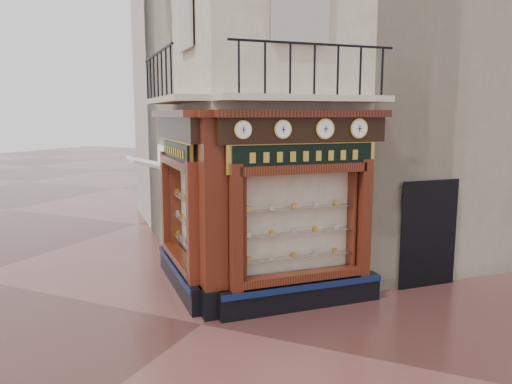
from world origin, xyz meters
The scene contains 15 objects.
ground centered at (0.00, 0.00, 0.00)m, with size 80.00×80.00×0.00m, color #442320.
main_building centered at (0.00, 6.16, 6.00)m, with size 8.00×8.00×12.00m, color beige.
neighbour_left centered at (-2.47, 8.63, 5.50)m, with size 8.00×8.00×11.00m, color #BCB6A4.
neighbour_right centered at (2.47, 8.63, 5.50)m, with size 8.00×8.00×11.00m, color #BCB6A4.
shopfront_left centered at (-1.41, 1.57, 1.98)m, with size 2.86×2.86×3.98m.
shopfront_right centered at (1.41, 1.57, 1.98)m, with size 2.86×2.86×3.98m.
corner_pilaster centered at (0.00, 0.50, 1.95)m, with size 0.85×0.85×3.98m.
balcony centered at (0.00, 1.49, 4.22)m, with size 5.94×2.97×1.03m.
clock_a centered at (0.63, 0.52, 3.62)m, with size 0.28×0.28×0.34m.
clock_b centered at (1.18, 1.08, 3.62)m, with size 0.28×0.28×0.35m.
clock_c centered at (1.81, 1.70, 3.62)m, with size 0.31×0.31×0.39m.
clock_d centered at (2.34, 2.23, 3.62)m, with size 0.31×0.31×0.39m.
awning centered at (-3.75, 3.54, 0.00)m, with size 1.70×1.02×0.08m, color white, non-canonical shape.
signboard_left centered at (-1.46, 1.51, 3.10)m, with size 1.96×1.96×0.52m.
signboard_right centered at (1.46, 1.51, 3.10)m, with size 2.28×2.28×0.61m.
Camera 1 is at (4.60, -7.63, 3.89)m, focal length 35.00 mm.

